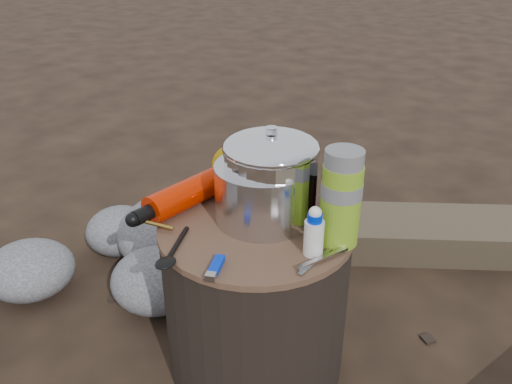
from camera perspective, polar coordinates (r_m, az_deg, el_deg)
The scene contains 15 objects.
ground at distance 1.41m, azimuth 0.00°, elevation -17.53°, with size 60.00×60.00×0.00m, color black.
stump at distance 1.28m, azimuth 0.00°, elevation -11.26°, with size 0.43×0.43×0.40m, color black.
rock_ring at distance 1.51m, azimuth -22.34°, elevation -11.04°, with size 0.50×1.09×0.22m, color #5D5D61, non-canonical shape.
log_small at distance 1.89m, azimuth 20.63°, elevation -4.37°, with size 0.24×1.31×0.11m, color #453A2A.
foil_windscreen at distance 1.16m, azimuth 0.80°, elevation -0.02°, with size 0.22×0.22×0.13m, color silver.
camping_pot at distance 1.15m, azimuth 1.61°, elevation 1.69°, with size 0.20×0.20×0.20m, color silver.
fuel_bottle at distance 1.23m, azimuth -7.60°, elevation -0.27°, with size 0.07×0.28×0.07m, color red, non-canonical shape.
thermos at distance 1.07m, azimuth 9.21°, elevation -0.67°, with size 0.08×0.08×0.20m, color #77A51F.
travel_mug at distance 1.18m, azimuth 8.83°, elevation -0.60°, with size 0.07×0.07×0.11m, color black.
stuff_sack at distance 1.30m, azimuth -1.17°, elevation 2.78°, with size 0.17×0.14×0.12m, color #BF8601.
food_pouch at distance 1.26m, azimuth 3.47°, elevation 2.27°, with size 0.10×0.02×0.13m, color #151155.
lighter at distance 1.03m, azimuth -4.32°, elevation -7.92°, with size 0.02×0.08×0.01m, color #0025C7.
pot_grabber at distance 1.05m, azimuth 6.67°, elevation -7.22°, with size 0.03×0.13×0.01m, color #A3A3A8, non-canonical shape.
spork at distance 1.10m, azimuth -8.54°, elevation -5.58°, with size 0.03×0.15×0.01m, color black, non-canonical shape.
squeeze_bottle at distance 1.05m, azimuth 6.30°, elevation -4.49°, with size 0.04×0.04×0.09m, color silver.
Camera 1 is at (0.50, -0.86, 1.00)m, focal length 36.89 mm.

